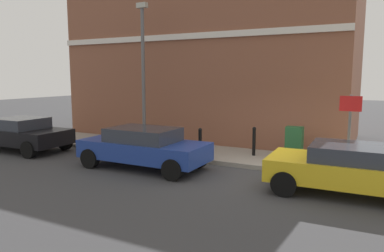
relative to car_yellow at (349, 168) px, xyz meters
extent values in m
plane|color=#38383A|center=(0.56, 2.31, -0.69)|extent=(80.00, 80.00, 0.00)
cube|color=gray|center=(2.50, 8.31, -0.62)|extent=(2.51, 30.00, 0.15)
cube|color=brown|center=(6.99, 6.83, 2.93)|extent=(6.47, 13.04, 7.23)
cube|color=silver|center=(3.72, 6.83, 3.92)|extent=(0.12, 13.04, 0.24)
cube|color=gold|center=(0.00, 0.01, -0.09)|extent=(1.93, 3.99, 0.57)
cube|color=#2D333D|center=(0.00, -0.04, 0.38)|extent=(1.66, 1.96, 0.41)
cylinder|color=black|center=(-0.90, 1.41, -0.37)|extent=(0.24, 0.65, 0.64)
cylinder|color=black|center=(0.83, 1.46, -0.37)|extent=(0.24, 0.65, 0.64)
cube|color=navy|center=(-0.20, 6.13, -0.08)|extent=(1.74, 4.23, 0.58)
cube|color=#2D333D|center=(-0.20, 6.14, 0.41)|extent=(1.53, 2.18, 0.45)
cylinder|color=black|center=(-1.01, 7.69, -0.37)|extent=(0.22, 0.64, 0.64)
cylinder|color=black|center=(0.62, 7.70, -0.37)|extent=(0.22, 0.64, 0.64)
cylinder|color=black|center=(-1.01, 4.57, -0.37)|extent=(0.22, 0.64, 0.64)
cylinder|color=black|center=(0.62, 4.57, -0.37)|extent=(0.22, 0.64, 0.64)
cube|color=black|center=(-0.14, 12.23, -0.08)|extent=(1.92, 4.20, 0.58)
cube|color=#2D333D|center=(-0.13, 12.16, 0.41)|extent=(1.65, 1.78, 0.45)
cylinder|color=black|center=(0.70, 13.78, -0.37)|extent=(0.23, 0.64, 0.64)
cylinder|color=black|center=(-0.98, 10.68, -0.37)|extent=(0.23, 0.64, 0.64)
cylinder|color=black|center=(0.76, 10.72, -0.37)|extent=(0.23, 0.64, 0.64)
cube|color=#1E4C28|center=(2.56, 1.90, 0.03)|extent=(0.40, 0.55, 1.15)
cube|color=#333333|center=(2.56, 1.90, -0.50)|extent=(0.46, 0.61, 0.08)
cylinder|color=black|center=(2.66, 3.34, -0.07)|extent=(0.12, 0.12, 0.95)
sphere|color=black|center=(2.66, 3.34, 0.43)|extent=(0.14, 0.14, 0.14)
cylinder|color=black|center=(1.50, 4.93, -0.07)|extent=(0.12, 0.12, 0.95)
sphere|color=black|center=(1.50, 4.93, 0.43)|extent=(0.14, 0.14, 0.14)
cylinder|color=#59595B|center=(1.61, 0.16, 0.61)|extent=(0.08, 0.08, 2.30)
cube|color=white|center=(1.59, 0.16, 1.51)|extent=(0.03, 0.56, 0.40)
cube|color=red|center=(1.57, 0.16, 1.51)|extent=(0.01, 0.60, 0.44)
cylinder|color=#59595B|center=(2.57, 8.04, 2.21)|extent=(0.14, 0.14, 5.50)
cube|color=#A5A599|center=(2.57, 8.04, 5.08)|extent=(0.20, 0.44, 0.20)
camera|label=1|loc=(-9.69, -0.59, 2.29)|focal=33.84mm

